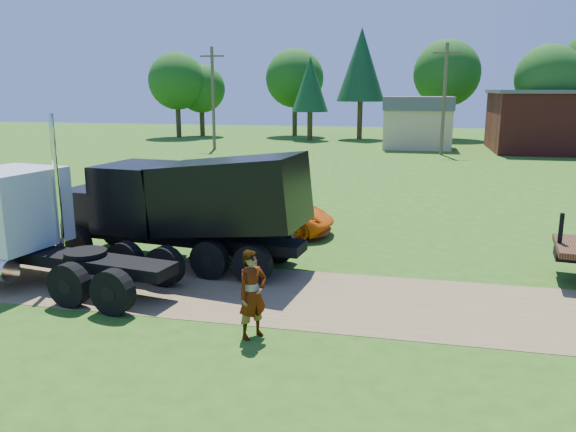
% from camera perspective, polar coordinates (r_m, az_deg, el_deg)
% --- Properties ---
extents(ground, '(140.00, 140.00, 0.00)m').
position_cam_1_polar(ground, '(15.05, -2.70, -7.88)').
color(ground, '#265713').
rests_on(ground, ground).
extents(dirt_track, '(120.00, 4.20, 0.01)m').
position_cam_1_polar(dirt_track, '(15.05, -2.70, -7.86)').
color(dirt_track, brown).
rests_on(dirt_track, ground).
extents(white_semi_tractor, '(7.91, 3.68, 4.67)m').
position_cam_1_polar(white_semi_tractor, '(17.42, -26.01, -0.85)').
color(white_semi_tractor, black).
rests_on(white_semi_tractor, ground).
extents(black_dump_truck, '(8.26, 3.31, 3.52)m').
position_cam_1_polar(black_dump_truck, '(17.34, -10.23, 1.35)').
color(black_dump_truck, black).
rests_on(black_dump_truck, ground).
extents(orange_pickup, '(5.16, 2.43, 1.43)m').
position_cam_1_polar(orange_pickup, '(21.05, -2.29, 0.14)').
color(orange_pickup, orange).
rests_on(orange_pickup, ground).
extents(spectator_a, '(0.81, 0.86, 1.97)m').
position_cam_1_polar(spectator_a, '(12.22, -3.63, -7.95)').
color(spectator_a, '#999999').
rests_on(spectator_a, ground).
extents(spectator_b, '(0.99, 0.96, 1.61)m').
position_cam_1_polar(spectator_b, '(24.55, -2.26, 2.16)').
color(spectator_b, '#999999').
rests_on(spectator_b, ground).
extents(tan_shed, '(6.20, 5.40, 4.70)m').
position_cam_1_polar(tan_shed, '(53.66, 13.04, 9.31)').
color(tan_shed, tan).
rests_on(tan_shed, ground).
extents(utility_poles, '(42.20, 0.28, 9.00)m').
position_cam_1_polar(utility_poles, '(48.64, 15.59, 11.56)').
color(utility_poles, brown).
rests_on(utility_poles, ground).
extents(tree_row, '(55.47, 12.32, 11.76)m').
position_cam_1_polar(tree_row, '(63.46, 13.25, 13.71)').
color(tree_row, '#332815').
rests_on(tree_row, ground).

